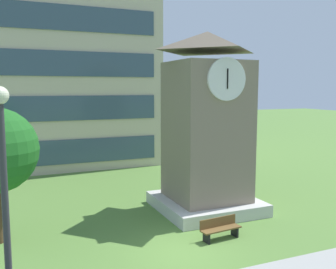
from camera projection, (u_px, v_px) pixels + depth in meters
ground_plane at (180, 252)px, 14.45m from camera, size 160.00×160.00×0.00m
clock_tower at (207, 133)px, 19.12m from camera, size 4.82×4.82×9.01m
park_bench at (220, 228)px, 15.67m from camera, size 1.84×0.66×0.88m
street_lamp at (5, 208)px, 7.54m from camera, size 0.36×0.36×6.28m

